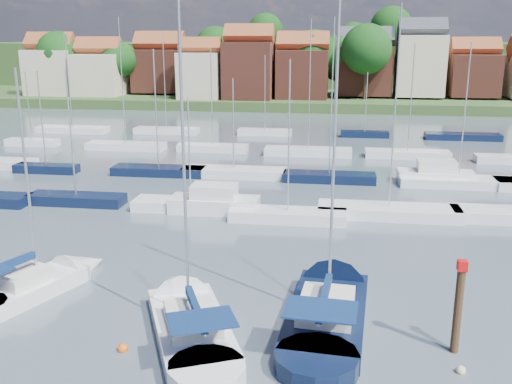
# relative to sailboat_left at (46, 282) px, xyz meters

# --- Properties ---
(ground) EXTENTS (260.00, 260.00, 0.00)m
(ground) POSITION_rel_sailboat_left_xyz_m (11.45, 35.31, -0.37)
(ground) COLOR #404F57
(ground) RESTS_ON ground
(sailboat_left) EXTENTS (5.81, 9.71, 12.95)m
(sailboat_left) POSITION_rel_sailboat_left_xyz_m (0.00, 0.00, 0.00)
(sailboat_left) COLOR silver
(sailboat_left) RESTS_ON ground
(sailboat_centre) EXTENTS (7.77, 12.26, 16.29)m
(sailboat_centre) POSITION_rel_sailboat_left_xyz_m (8.60, -2.58, -0.01)
(sailboat_centre) COLOR silver
(sailboat_centre) RESTS_ON ground
(sailboat_navy) EXTENTS (4.60, 13.73, 18.60)m
(sailboat_navy) POSITION_rel_sailboat_left_xyz_m (15.53, 0.15, -0.02)
(sailboat_navy) COLOR black
(sailboat_navy) RESTS_ON ground
(timber_piling) EXTENTS (0.40, 0.40, 6.54)m
(timber_piling) POSITION_rel_sailboat_left_xyz_m (20.98, -3.58, 0.85)
(timber_piling) COLOR #4C331E
(timber_piling) RESTS_ON ground
(buoy_c) EXTENTS (0.49, 0.49, 0.49)m
(buoy_c) POSITION_rel_sailboat_left_xyz_m (6.53, -5.58, -0.37)
(buoy_c) COLOR #D85914
(buoy_c) RESTS_ON ground
(buoy_d) EXTENTS (0.54, 0.54, 0.54)m
(buoy_d) POSITION_rel_sailboat_left_xyz_m (11.49, -7.41, -0.37)
(buoy_d) COLOR beige
(buoy_d) RESTS_ON ground
(buoy_e) EXTENTS (0.53, 0.53, 0.53)m
(buoy_e) POSITION_rel_sailboat_left_xyz_m (14.88, 2.61, -0.37)
(buoy_e) COLOR beige
(buoy_e) RESTS_ON ground
(buoy_f) EXTENTS (0.41, 0.41, 0.41)m
(buoy_f) POSITION_rel_sailboat_left_xyz_m (20.95, -5.24, -0.37)
(buoy_f) COLOR beige
(buoy_f) RESTS_ON ground
(marina_field) EXTENTS (79.62, 41.41, 15.93)m
(marina_field) POSITION_rel_sailboat_left_xyz_m (13.36, 30.46, 0.07)
(marina_field) COLOR silver
(marina_field) RESTS_ON ground
(far_shore_town) EXTENTS (212.46, 90.00, 22.27)m
(far_shore_town) POSITION_rel_sailboat_left_xyz_m (13.68, 127.98, 4.24)
(far_shore_town) COLOR #324B25
(far_shore_town) RESTS_ON ground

